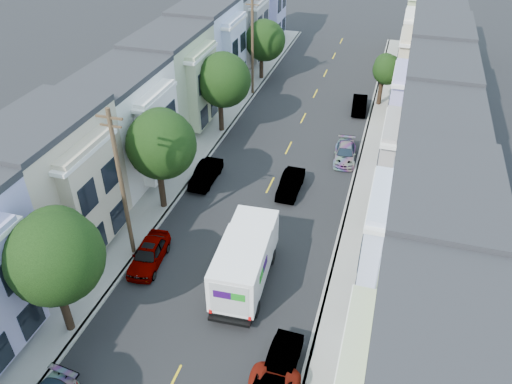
% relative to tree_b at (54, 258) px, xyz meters
% --- Properties ---
extents(ground, '(160.00, 160.00, 0.00)m').
position_rel_tree_b_xyz_m(ground, '(6.30, 4.50, -5.28)').
color(ground, black).
rests_on(ground, ground).
extents(road_slab, '(12.00, 70.00, 0.02)m').
position_rel_tree_b_xyz_m(road_slab, '(6.30, 19.50, -5.27)').
color(road_slab, black).
rests_on(road_slab, ground).
extents(curb_left, '(0.30, 70.00, 0.15)m').
position_rel_tree_b_xyz_m(curb_left, '(0.25, 19.50, -5.20)').
color(curb_left, gray).
rests_on(curb_left, ground).
extents(curb_right, '(0.30, 70.00, 0.15)m').
position_rel_tree_b_xyz_m(curb_right, '(12.35, 19.50, -5.20)').
color(curb_right, gray).
rests_on(curb_right, ground).
extents(sidewalk_left, '(2.60, 70.00, 0.15)m').
position_rel_tree_b_xyz_m(sidewalk_left, '(-1.05, 19.50, -5.20)').
color(sidewalk_left, gray).
rests_on(sidewalk_left, ground).
extents(sidewalk_right, '(2.60, 70.00, 0.15)m').
position_rel_tree_b_xyz_m(sidewalk_right, '(13.65, 19.50, -5.20)').
color(sidewalk_right, gray).
rests_on(sidewalk_right, ground).
extents(centerline, '(0.12, 70.00, 0.01)m').
position_rel_tree_b_xyz_m(centerline, '(6.30, 19.50, -5.28)').
color(centerline, gold).
rests_on(centerline, ground).
extents(townhouse_row_left, '(5.00, 70.00, 8.50)m').
position_rel_tree_b_xyz_m(townhouse_row_left, '(-4.85, 19.50, -5.28)').
color(townhouse_row_left, '#9A9491').
rests_on(townhouse_row_left, ground).
extents(townhouse_row_right, '(5.00, 70.00, 8.50)m').
position_rel_tree_b_xyz_m(townhouse_row_right, '(17.45, 19.50, -5.28)').
color(townhouse_row_right, '#9A9491').
rests_on(townhouse_row_right, ground).
extents(tree_b, '(4.70, 4.70, 7.65)m').
position_rel_tree_b_xyz_m(tree_b, '(0.00, 0.00, 0.00)').
color(tree_b, black).
rests_on(tree_b, ground).
extents(tree_c, '(4.70, 4.70, 7.57)m').
position_rel_tree_b_xyz_m(tree_c, '(0.00, 11.59, -0.08)').
color(tree_c, black).
rests_on(tree_c, ground).
extents(tree_d, '(4.70, 4.70, 7.30)m').
position_rel_tree_b_xyz_m(tree_d, '(0.00, 23.79, -0.35)').
color(tree_d, black).
rests_on(tree_d, ground).
extents(tree_e, '(4.36, 4.36, 6.54)m').
position_rel_tree_b_xyz_m(tree_e, '(0.00, 36.80, -0.94)').
color(tree_e, black).
rests_on(tree_e, ground).
extents(tree_far_r, '(2.89, 2.89, 5.18)m').
position_rel_tree_b_xyz_m(tree_far_r, '(13.20, 33.58, -1.59)').
color(tree_far_r, black).
rests_on(tree_far_r, ground).
extents(utility_pole_near, '(1.60, 0.26, 10.00)m').
position_rel_tree_b_xyz_m(utility_pole_near, '(0.00, 6.50, -0.13)').
color(utility_pole_near, '#42301E').
rests_on(utility_pole_near, ground).
extents(utility_pole_far, '(1.60, 0.26, 10.00)m').
position_rel_tree_b_xyz_m(utility_pole_far, '(0.00, 32.50, -0.13)').
color(utility_pole_far, '#42301E').
rests_on(utility_pole_far, ground).
extents(fedex_truck, '(2.64, 6.85, 3.29)m').
position_rel_tree_b_xyz_m(fedex_truck, '(7.64, 6.04, -3.44)').
color(fedex_truck, white).
rests_on(fedex_truck, ground).
extents(lead_sedan, '(1.42, 4.01, 1.34)m').
position_rel_tree_b_xyz_m(lead_sedan, '(7.97, 16.14, -4.61)').
color(lead_sedan, black).
rests_on(lead_sedan, ground).
extents(parked_left_c, '(2.14, 4.57, 1.43)m').
position_rel_tree_b_xyz_m(parked_left_c, '(1.40, 5.96, -4.56)').
color(parked_left_c, '#979CAE').
rests_on(parked_left_c, ground).
extents(parked_left_d, '(1.48, 4.11, 1.37)m').
position_rel_tree_b_xyz_m(parked_left_d, '(1.40, 15.60, -4.60)').
color(parked_left_d, '#440B04').
rests_on(parked_left_d, ground).
extents(parked_right_b, '(1.46, 3.94, 1.30)m').
position_rel_tree_b_xyz_m(parked_right_b, '(11.20, 0.55, -4.63)').
color(parked_right_b, '#B5B9C2').
rests_on(parked_right_b, ground).
extents(parked_right_c, '(2.09, 4.23, 1.23)m').
position_rel_tree_b_xyz_m(parked_right_c, '(11.20, 21.95, -4.67)').
color(parked_right_c, black).
rests_on(parked_right_c, ground).
extents(parked_right_d, '(1.71, 4.03, 1.31)m').
position_rel_tree_b_xyz_m(parked_right_d, '(11.20, 31.59, -4.62)').
color(parked_right_d, black).
rests_on(parked_right_d, ground).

